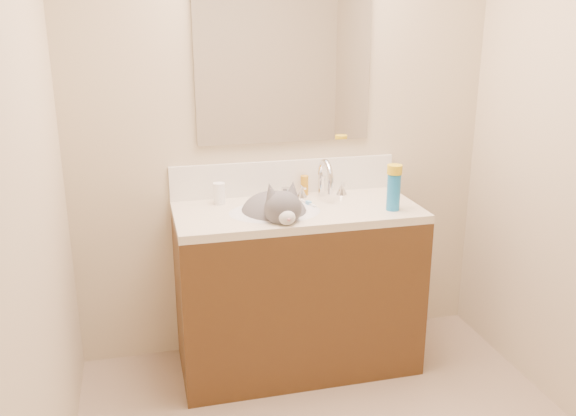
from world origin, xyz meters
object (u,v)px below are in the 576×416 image
amber_bottle (304,185)px  pill_bottle (219,193)px  faucet (324,182)px  spray_can (393,192)px  vanity_cabinet (297,292)px  silver_jar (286,193)px  cat (276,215)px  basin (275,225)px

amber_bottle → pill_bottle: bearing=-173.3°
faucet → spray_can: (0.26, -0.28, 0.00)m
faucet → amber_bottle: bearing=135.8°
amber_bottle → vanity_cabinet: bearing=-113.8°
vanity_cabinet → silver_jar: silver_jar is taller
silver_jar → spray_can: size_ratio=0.31×
silver_jar → amber_bottle: 0.12m
silver_jar → cat: bearing=-115.2°
vanity_cabinet → spray_can: size_ratio=6.76×
faucet → pill_bottle: size_ratio=2.60×
pill_bottle → silver_jar: (0.35, 0.02, -0.03)m
vanity_cabinet → faucet: faucet is taller
pill_bottle → amber_bottle: 0.46m
faucet → silver_jar: bearing=166.8°
basin → pill_bottle: size_ratio=4.18×
faucet → silver_jar: size_ratio=5.07×
faucet → cat: (-0.30, -0.17, -0.10)m
amber_bottle → spray_can: spray_can is taller
vanity_cabinet → pill_bottle: bearing=155.5°
vanity_cabinet → silver_jar: size_ratio=21.74×
amber_bottle → spray_can: size_ratio=0.58×
spray_can → faucet: bearing=133.4°
cat → amber_bottle: size_ratio=4.50×
cat → pill_bottle: size_ratio=4.33×
cat → pill_bottle: cat is taller
vanity_cabinet → basin: bearing=-166.0°
faucet → spray_can: 0.38m
vanity_cabinet → spray_can: spray_can is taller
faucet → spray_can: bearing=-46.6°
faucet → amber_bottle: faucet is taller
cat → amber_bottle: 0.34m
basin → silver_jar: 0.26m
basin → spray_can: (0.56, -0.11, 0.16)m
silver_jar → amber_bottle: amber_bottle is taller
cat → silver_jar: cat is taller
vanity_cabinet → amber_bottle: amber_bottle is taller
faucet → vanity_cabinet: bearing=-142.7°
cat → pill_bottle: bearing=139.2°
basin → faucet: 0.38m
cat → silver_jar: (0.10, 0.22, 0.04)m
amber_bottle → basin: bearing=-131.1°
cat → silver_jar: size_ratio=8.45×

